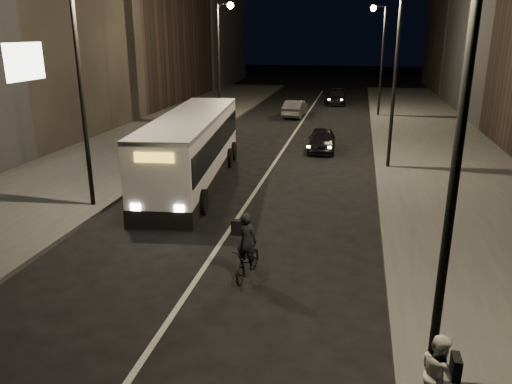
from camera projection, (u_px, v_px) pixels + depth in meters
The scene contains 14 objects.
ground at pixel (204, 268), 14.12m from camera, with size 180.00×180.00×0.00m, color black.
sidewalk_right at pixel (444, 161), 25.55m from camera, with size 7.00×70.00×0.16m, color #3D3D3A.
sidewalk_left at pixel (135, 146), 28.77m from camera, with size 7.00×70.00×0.16m, color #3D3D3A.
streetlight_right_near at pixel (446, 101), 7.74m from camera, with size 1.20×0.44×8.12m.
streetlight_right_mid at pixel (391, 55), 22.67m from camera, with size 1.20×0.44×8.12m.
streetlight_right_far at pixel (379, 46), 37.59m from camera, with size 1.20×0.44×8.12m.
streetlight_left_near at pixel (85, 63), 17.22m from camera, with size 1.20×0.44×8.12m.
streetlight_left_far at pixel (222, 47), 34.02m from camera, with size 1.20×0.44×8.12m.
city_bus at pixel (192, 146), 21.66m from camera, with size 3.58×11.37×3.02m.
cyclist_on_bicycle at pixel (247, 255), 13.44m from camera, with size 0.79×1.72×1.91m.
pedestrian_woman at pixel (438, 373), 8.42m from camera, with size 0.71×0.55×1.46m, color silver.
car_near at pixel (322, 140), 27.89m from camera, with size 1.47×3.65×1.24m, color black.
car_mid at pixel (295, 108), 39.08m from camera, with size 1.40×4.01×1.32m, color #39393B.
car_far at pixel (336, 97), 46.08m from camera, with size 1.78×4.38×1.27m, color black.
Camera 1 is at (3.99, -12.23, 6.38)m, focal length 35.00 mm.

